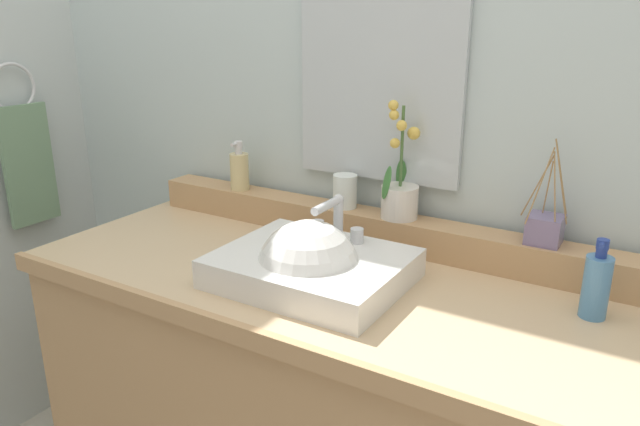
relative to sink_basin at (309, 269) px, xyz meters
The scene contains 12 objects.
wall_back 0.67m from the sink_basin, 89.62° to the left, with size 3.26×0.20×2.69m, color silver.
vanity_cabinet 0.46m from the sink_basin, 87.01° to the left, with size 1.48×0.62×0.85m.
back_ledge 0.31m from the sink_basin, 89.41° to the left, with size 1.40×0.09×0.09m, color tan.
sink_basin is the anchor object (origin of this frame).
potted_plant 0.34m from the sink_basin, 74.79° to the left, with size 0.10×0.12×0.30m.
soap_dispenser 0.54m from the sink_basin, 145.45° to the left, with size 0.06×0.06×0.15m.
tumbler_cup 0.33m from the sink_basin, 104.32° to the left, with size 0.07×0.07×0.09m, color white.
reed_diffuser 0.55m from the sink_basin, 34.95° to the left, with size 0.11×0.10×0.25m.
lotion_bottle 0.61m from the sink_basin, 15.71° to the left, with size 0.05×0.06×0.17m.
mirror 0.53m from the sink_basin, 91.90° to the left, with size 0.46×0.02×0.51m, color silver.
towel_ring 1.25m from the sink_basin, behind, with size 0.16×0.16×0.01m, color silver.
hand_towel 1.19m from the sink_basin, behind, with size 0.02×0.18×0.40m, color gray.
Camera 1 is at (0.68, -1.13, 1.44)m, focal length 33.76 mm.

